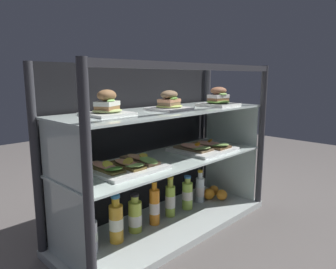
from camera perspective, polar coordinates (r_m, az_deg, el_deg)
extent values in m
cube|color=#5B5552|center=(1.86, 0.00, -16.85)|extent=(6.00, 6.00, 0.02)
cube|color=#B5BDBB|center=(1.84, 0.00, -16.05)|extent=(1.29, 0.47, 0.04)
cylinder|color=#333338|center=(1.15, -14.36, -9.51)|extent=(0.04, 0.04, 0.91)
cylinder|color=#333338|center=(2.07, 16.59, -0.78)|extent=(0.04, 0.04, 0.91)
cylinder|color=#333338|center=(1.53, -22.90, -5.12)|extent=(0.04, 0.04, 0.91)
cylinder|color=#333338|center=(2.30, 7.06, 0.67)|extent=(0.04, 0.04, 0.91)
cube|color=#333338|center=(1.51, 6.01, 12.18)|extent=(1.25, 0.03, 0.03)
cube|color=black|center=(1.85, -5.11, -1.05)|extent=(1.21, 0.01, 0.87)
cube|color=silver|center=(1.43, -17.81, -15.96)|extent=(0.01, 0.39, 0.36)
cube|color=silver|center=(2.21, 11.03, -6.15)|extent=(0.01, 0.39, 0.36)
cube|color=silver|center=(1.71, 0.00, -4.55)|extent=(1.23, 0.41, 0.01)
cube|color=silver|center=(1.32, -18.57, -3.61)|extent=(0.01, 0.39, 0.26)
cube|color=silver|center=(2.15, 11.32, 1.96)|extent=(0.01, 0.39, 0.26)
cube|color=silver|center=(1.66, 0.00, 4.34)|extent=(1.23, 0.41, 0.01)
cube|color=white|center=(1.45, -10.96, 3.70)|extent=(0.20, 0.20, 0.01)
ellipsoid|color=#A4B96D|center=(1.45, -10.98, 4.30)|extent=(0.14, 0.12, 0.02)
cube|color=#9B6C42|center=(1.44, -11.00, 4.76)|extent=(0.13, 0.11, 0.02)
cube|color=silver|center=(1.44, -11.02, 5.56)|extent=(0.13, 0.12, 0.02)
ellipsoid|color=#8FD46C|center=(1.41, -10.26, 6.06)|extent=(0.07, 0.05, 0.01)
ellipsoid|color=brown|center=(1.44, -11.07, 7.00)|extent=(0.13, 0.12, 0.05)
cube|color=white|center=(1.65, 0.18, 4.72)|extent=(0.19, 0.19, 0.01)
ellipsoid|color=#A7BD5C|center=(1.65, 0.18, 5.19)|extent=(0.15, 0.13, 0.01)
cube|color=#896B4B|center=(1.65, 0.18, 5.58)|extent=(0.13, 0.10, 0.02)
cube|color=tan|center=(1.65, 0.18, 6.20)|extent=(0.13, 0.11, 0.02)
ellipsoid|color=#6CAC41|center=(1.62, 1.05, 6.56)|extent=(0.07, 0.04, 0.02)
ellipsoid|color=brown|center=(1.64, 0.18, 7.26)|extent=(0.13, 0.10, 0.05)
cube|color=white|center=(1.91, 9.10, 5.39)|extent=(0.20, 0.20, 0.02)
ellipsoid|color=#5E8F38|center=(1.90, 9.11, 5.92)|extent=(0.16, 0.13, 0.02)
cube|color=#9B6143|center=(1.90, 9.12, 6.28)|extent=(0.12, 0.08, 0.02)
cube|color=silver|center=(1.90, 9.14, 6.88)|extent=(0.12, 0.09, 0.02)
ellipsoid|color=#89BB5D|center=(1.88, 9.98, 7.25)|extent=(0.07, 0.03, 0.01)
ellipsoid|color=brown|center=(1.90, 9.17, 7.86)|extent=(0.12, 0.09, 0.04)
cube|color=white|center=(1.53, -7.82, -5.97)|extent=(0.34, 0.30, 0.01)
cube|color=brown|center=(1.49, -11.53, -5.98)|extent=(0.08, 0.23, 0.01)
ellipsoid|color=#559335|center=(1.43, -9.95, -6.14)|extent=(0.08, 0.12, 0.04)
ellipsoid|color=#F49F88|center=(1.49, -11.54, -5.50)|extent=(0.07, 0.19, 0.02)
cylinder|color=yellow|center=(1.46, -10.90, -5.35)|extent=(0.05, 0.05, 0.03)
cube|color=brown|center=(1.52, -7.57, -5.55)|extent=(0.08, 0.20, 0.01)
ellipsoid|color=#A6D56E|center=(1.47, -6.10, -5.58)|extent=(0.08, 0.11, 0.03)
ellipsoid|color=#F6A481|center=(1.52, -7.58, -5.04)|extent=(0.07, 0.16, 0.02)
cylinder|color=#F9D14A|center=(1.49, -7.28, -4.87)|extent=(0.06, 0.06, 0.03)
cube|color=brown|center=(1.59, -5.18, -4.71)|extent=(0.08, 0.22, 0.02)
ellipsoid|color=#99CF65|center=(1.54, -3.55, -4.67)|extent=(0.07, 0.11, 0.03)
ellipsoid|color=#E3A279|center=(1.58, -5.19, -4.16)|extent=(0.07, 0.18, 0.02)
cylinder|color=yellow|center=(1.57, -4.39, -3.85)|extent=(0.06, 0.06, 0.01)
cube|color=white|center=(1.90, 6.35, -2.66)|extent=(0.34, 0.30, 0.02)
cube|color=brown|center=(1.86, 4.49, -2.47)|extent=(0.12, 0.22, 0.01)
ellipsoid|color=#8EAE60|center=(1.81, 6.09, -2.43)|extent=(0.11, 0.12, 0.03)
ellipsoid|color=#E1937F|center=(1.85, 4.49, -2.05)|extent=(0.10, 0.18, 0.02)
cylinder|color=orange|center=(1.83, 5.29, -1.84)|extent=(0.05, 0.06, 0.02)
cube|color=brown|center=(1.94, 7.71, -1.96)|extent=(0.12, 0.23, 0.01)
ellipsoid|color=#749A4B|center=(1.90, 9.40, -1.90)|extent=(0.13, 0.14, 0.04)
ellipsoid|color=#E49C8C|center=(1.94, 7.72, -1.60)|extent=(0.10, 0.18, 0.01)
cylinder|color=orange|center=(1.96, 7.52, -1.20)|extent=(0.06, 0.06, 0.03)
cylinder|color=white|center=(1.57, -13.96, -17.62)|extent=(0.07, 0.07, 0.15)
cylinder|color=white|center=(1.56, -13.97, -17.50)|extent=(0.07, 0.07, 0.04)
cylinder|color=white|center=(1.53, -14.12, -14.60)|extent=(0.03, 0.03, 0.03)
cylinder|color=black|center=(1.52, -14.16, -13.78)|extent=(0.04, 0.04, 0.01)
cylinder|color=gold|center=(1.62, -9.40, -15.71)|extent=(0.07, 0.07, 0.19)
cylinder|color=white|center=(1.62, -9.40, -15.66)|extent=(0.07, 0.07, 0.06)
cylinder|color=gold|center=(1.57, -9.52, -11.98)|extent=(0.04, 0.04, 0.04)
cylinder|color=teal|center=(1.56, -9.56, -11.01)|extent=(0.04, 0.04, 0.02)
cylinder|color=#BCCF45|center=(1.71, -6.01, -14.63)|extent=(0.07, 0.07, 0.16)
cylinder|color=white|center=(1.71, -6.00, -15.14)|extent=(0.07, 0.07, 0.06)
cylinder|color=#B5C847|center=(1.67, -6.07, -11.59)|extent=(0.04, 0.04, 0.03)
cylinder|color=black|center=(1.66, -6.09, -10.85)|extent=(0.04, 0.04, 0.01)
cylinder|color=orange|center=(1.77, -2.48, -13.03)|extent=(0.06, 0.06, 0.20)
cylinder|color=silver|center=(1.77, -2.48, -13.17)|extent=(0.06, 0.06, 0.06)
cylinder|color=orange|center=(1.72, -2.51, -9.30)|extent=(0.03, 0.03, 0.05)
cylinder|color=black|center=(1.71, -2.52, -8.35)|extent=(0.03, 0.03, 0.01)
cylinder|color=#ADD347|center=(1.87, 0.41, -12.04)|extent=(0.06, 0.06, 0.18)
cylinder|color=silver|center=(1.87, 0.41, -12.05)|extent=(0.06, 0.06, 0.07)
cylinder|color=#BDC944|center=(1.82, 0.42, -8.76)|extent=(0.03, 0.03, 0.05)
cylinder|color=gold|center=(1.82, 0.42, -7.87)|extent=(0.04, 0.04, 0.01)
cylinder|color=#AFD651|center=(1.97, 3.54, -11.05)|extent=(0.06, 0.06, 0.16)
cylinder|color=silver|center=(1.97, 3.55, -10.91)|extent=(0.07, 0.07, 0.05)
cylinder|color=#BDD74F|center=(1.93, 3.58, -8.33)|extent=(0.04, 0.04, 0.03)
cylinder|color=#316AAD|center=(1.93, 3.58, -7.70)|extent=(0.04, 0.04, 0.01)
cylinder|color=white|center=(2.08, 5.83, -10.00)|extent=(0.06, 0.06, 0.16)
cylinder|color=silver|center=(2.08, 5.82, -10.22)|extent=(0.06, 0.06, 0.06)
cylinder|color=white|center=(2.05, 5.88, -7.38)|extent=(0.03, 0.03, 0.04)
cylinder|color=gold|center=(2.04, 5.89, -6.65)|extent=(0.03, 0.03, 0.01)
sphere|color=orange|center=(2.21, 8.33, -10.02)|extent=(0.07, 0.07, 0.07)
sphere|color=orange|center=(2.14, 9.76, -10.77)|extent=(0.07, 0.07, 0.07)
sphere|color=orange|center=(2.13, 7.44, -10.67)|extent=(0.07, 0.07, 0.07)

